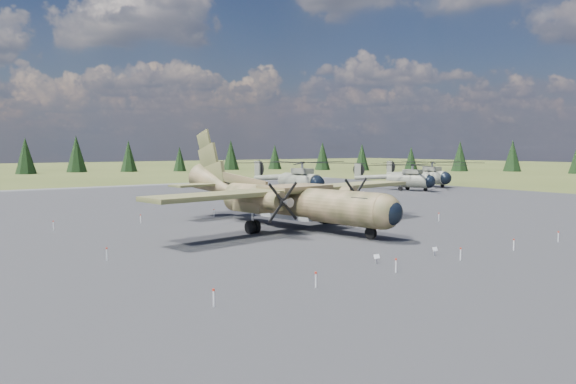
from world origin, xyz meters
TOP-DOWN VIEW (x-y plane):
  - ground at (0.00, 0.00)m, footprint 500.00×500.00m
  - apron at (0.00, 10.00)m, footprint 120.00×120.00m
  - transport_plane at (1.74, 5.30)m, footprint 29.83×26.91m
  - helicopter_near at (24.08, 32.78)m, footprint 20.49×24.02m
  - helicopter_mid at (44.15, 28.56)m, footprint 21.54×22.53m
  - helicopter_far at (54.11, 32.58)m, footprint 19.71×22.48m
  - info_placard_left at (-3.12, -11.04)m, footprint 0.41×0.23m
  - info_placard_right at (1.86, -11.54)m, footprint 0.40×0.18m
  - barrier_fence at (-0.46, -0.08)m, footprint 33.12×29.62m
  - treeline at (1.19, -0.38)m, footprint 296.83×289.21m

SIDE VIEW (x-z plane):
  - ground at x=0.00m, z-range 0.00..0.00m
  - apron at x=0.00m, z-range -0.02..0.02m
  - info_placard_left at x=-3.12m, z-range 0.10..0.71m
  - info_placard_right at x=1.86m, z-range 0.10..0.72m
  - barrier_fence at x=-0.46m, z-range 0.08..0.93m
  - transport_plane at x=1.74m, z-range -2.09..7.73m
  - helicopter_mid at x=44.15m, z-range 0.94..5.44m
  - helicopter_far at x=54.11m, z-range 0.99..5.72m
  - helicopter_near at x=24.08m, z-range 1.08..6.22m
  - treeline at x=1.19m, z-range -0.73..10.21m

